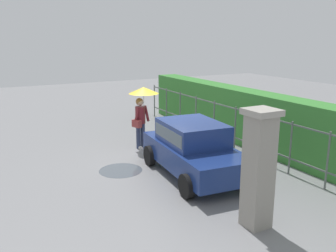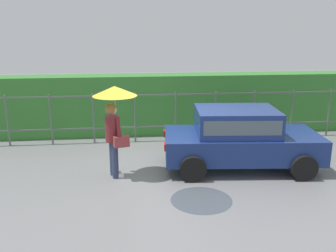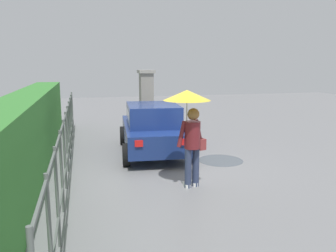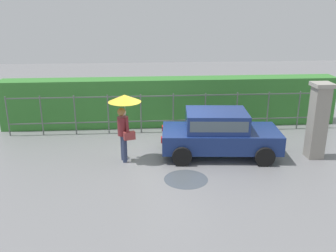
% 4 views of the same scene
% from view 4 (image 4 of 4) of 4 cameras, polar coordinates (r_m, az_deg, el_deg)
% --- Properties ---
extents(ground_plane, '(40.00, 40.00, 0.00)m').
position_cam_4_polar(ground_plane, '(11.91, 0.44, -4.79)').
color(ground_plane, slate).
extents(car, '(3.85, 2.12, 1.48)m').
position_cam_4_polar(car, '(11.88, 7.84, -0.86)').
color(car, navy).
rests_on(car, ground).
extents(pedestrian, '(1.00, 1.00, 2.10)m').
position_cam_4_polar(pedestrian, '(11.22, -6.78, 2.15)').
color(pedestrian, '#2D3856').
rests_on(pedestrian, ground).
extents(gate_pillar, '(0.60, 0.60, 2.42)m').
position_cam_4_polar(gate_pillar, '(12.39, 22.14, 0.85)').
color(gate_pillar, gray).
rests_on(gate_pillar, ground).
extents(fence_section, '(12.26, 0.05, 1.50)m').
position_cam_4_polar(fence_section, '(13.95, 0.81, 2.33)').
color(fence_section, '#59605B').
rests_on(fence_section, ground).
extents(hedge_row, '(13.21, 0.90, 1.90)m').
position_cam_4_polar(hedge_row, '(14.81, 0.50, 3.78)').
color(hedge_row, '#387F33').
rests_on(hedge_row, ground).
extents(puddle_near, '(1.24, 1.24, 0.00)m').
position_cam_4_polar(puddle_near, '(10.48, 2.79, -8.20)').
color(puddle_near, '#4C545B').
rests_on(puddle_near, ground).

